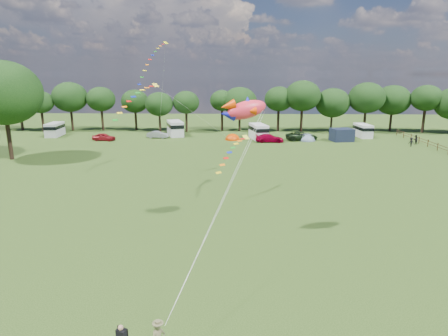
{
  "coord_description": "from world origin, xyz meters",
  "views": [
    {
      "loc": [
        0.93,
        -21.51,
        11.41
      ],
      "look_at": [
        0.0,
        8.0,
        4.0
      ],
      "focal_mm": 30.0,
      "sensor_mm": 36.0,
      "label": 1
    }
  ],
  "objects_px": {
    "car_c": "(269,138)",
    "campervan_b": "(175,128)",
    "car_d": "(302,136)",
    "car_a": "(104,137)",
    "big_tree": "(3,93)",
    "campervan_d": "(363,130)",
    "tent_orange": "(233,140)",
    "walker_b": "(411,142)",
    "fish_kite": "(243,110)",
    "camp_chair": "(122,336)",
    "tent_greyblue": "(306,140)",
    "car_b": "(158,135)",
    "walker_a": "(415,140)",
    "campervan_c": "(258,131)",
    "campervan_a": "(55,129)"
  },
  "relations": [
    {
      "from": "tent_orange",
      "to": "walker_a",
      "type": "height_order",
      "value": "walker_a"
    },
    {
      "from": "car_d",
      "to": "car_b",
      "type": "bearing_deg",
      "value": 75.29
    },
    {
      "from": "car_a",
      "to": "walker_b",
      "type": "bearing_deg",
      "value": -88.42
    },
    {
      "from": "car_d",
      "to": "walker_a",
      "type": "xyz_separation_m",
      "value": [
        18.39,
        -3.26,
        0.01
      ]
    },
    {
      "from": "camp_chair",
      "to": "walker_b",
      "type": "distance_m",
      "value": 58.01
    },
    {
      "from": "campervan_b",
      "to": "tent_orange",
      "type": "height_order",
      "value": "campervan_b"
    },
    {
      "from": "campervan_b",
      "to": "campervan_a",
      "type": "bearing_deg",
      "value": 75.0
    },
    {
      "from": "big_tree",
      "to": "car_c",
      "type": "distance_m",
      "value": 40.41
    },
    {
      "from": "big_tree",
      "to": "campervan_b",
      "type": "distance_m",
      "value": 29.69
    },
    {
      "from": "campervan_a",
      "to": "camp_chair",
      "type": "xyz_separation_m",
      "value": [
        29.61,
        -56.14,
        -0.54
      ]
    },
    {
      "from": "walker_b",
      "to": "car_b",
      "type": "bearing_deg",
      "value": -24.06
    },
    {
      "from": "tent_greyblue",
      "to": "walker_a",
      "type": "height_order",
      "value": "walker_a"
    },
    {
      "from": "tent_orange",
      "to": "car_d",
      "type": "bearing_deg",
      "value": -1.2
    },
    {
      "from": "car_a",
      "to": "car_b",
      "type": "height_order",
      "value": "car_a"
    },
    {
      "from": "car_b",
      "to": "walker_b",
      "type": "relative_size",
      "value": 2.48
    },
    {
      "from": "campervan_a",
      "to": "camp_chair",
      "type": "distance_m",
      "value": 63.47
    },
    {
      "from": "car_c",
      "to": "campervan_b",
      "type": "distance_m",
      "value": 18.66
    },
    {
      "from": "tent_orange",
      "to": "big_tree",
      "type": "bearing_deg",
      "value": -150.94
    },
    {
      "from": "campervan_b",
      "to": "fish_kite",
      "type": "distance_m",
      "value": 47.2
    },
    {
      "from": "tent_orange",
      "to": "walker_b",
      "type": "bearing_deg",
      "value": -10.79
    },
    {
      "from": "tent_orange",
      "to": "fish_kite",
      "type": "relative_size",
      "value": 0.82
    },
    {
      "from": "campervan_b",
      "to": "camp_chair",
      "type": "distance_m",
      "value": 57.85
    },
    {
      "from": "car_b",
      "to": "campervan_b",
      "type": "bearing_deg",
      "value": -38.24
    },
    {
      "from": "big_tree",
      "to": "car_a",
      "type": "xyz_separation_m",
      "value": [
        7.62,
        15.13,
        -8.34
      ]
    },
    {
      "from": "big_tree",
      "to": "campervan_d",
      "type": "bearing_deg",
      "value": 20.67
    },
    {
      "from": "car_a",
      "to": "walker_a",
      "type": "relative_size",
      "value": 2.58
    },
    {
      "from": "car_c",
      "to": "campervan_c",
      "type": "height_order",
      "value": "campervan_c"
    },
    {
      "from": "campervan_d",
      "to": "walker_b",
      "type": "relative_size",
      "value": 3.47
    },
    {
      "from": "campervan_b",
      "to": "camp_chair",
      "type": "bearing_deg",
      "value": 168.55
    },
    {
      "from": "campervan_a",
      "to": "campervan_d",
      "type": "bearing_deg",
      "value": -94.71
    },
    {
      "from": "big_tree",
      "to": "tent_greyblue",
      "type": "relative_size",
      "value": 3.75
    },
    {
      "from": "walker_b",
      "to": "car_c",
      "type": "bearing_deg",
      "value": -22.98
    },
    {
      "from": "big_tree",
      "to": "car_c",
      "type": "relative_size",
      "value": 2.84
    },
    {
      "from": "tent_orange",
      "to": "tent_greyblue",
      "type": "height_order",
      "value": "tent_greyblue"
    },
    {
      "from": "car_b",
      "to": "walker_a",
      "type": "xyz_separation_m",
      "value": [
        44.49,
        -4.89,
        0.15
      ]
    },
    {
      "from": "tent_orange",
      "to": "walker_b",
      "type": "height_order",
      "value": "walker_b"
    },
    {
      "from": "big_tree",
      "to": "car_b",
      "type": "distance_m",
      "value": 26.04
    },
    {
      "from": "car_a",
      "to": "campervan_b",
      "type": "height_order",
      "value": "campervan_b"
    },
    {
      "from": "camp_chair",
      "to": "big_tree",
      "type": "bearing_deg",
      "value": 150.4
    },
    {
      "from": "campervan_d",
      "to": "tent_greyblue",
      "type": "xyz_separation_m",
      "value": [
        -11.19,
        -4.15,
        -1.27
      ]
    },
    {
      "from": "car_b",
      "to": "walker_b",
      "type": "bearing_deg",
      "value": -94.43
    },
    {
      "from": "walker_a",
      "to": "campervan_d",
      "type": "bearing_deg",
      "value": -64.98
    },
    {
      "from": "campervan_b",
      "to": "campervan_c",
      "type": "bearing_deg",
      "value": -120.75
    },
    {
      "from": "campervan_b",
      "to": "car_c",
      "type": "bearing_deg",
      "value": -129.24
    },
    {
      "from": "car_a",
      "to": "campervan_c",
      "type": "bearing_deg",
      "value": -78.77
    },
    {
      "from": "car_d",
      "to": "car_a",
      "type": "bearing_deg",
      "value": 81.27
    },
    {
      "from": "fish_kite",
      "to": "tent_greyblue",
      "type": "bearing_deg",
      "value": 54.19
    },
    {
      "from": "tent_greyblue",
      "to": "campervan_d",
      "type": "bearing_deg",
      "value": 20.34
    },
    {
      "from": "campervan_c",
      "to": "fish_kite",
      "type": "relative_size",
      "value": 1.64
    },
    {
      "from": "tent_orange",
      "to": "tent_greyblue",
      "type": "bearing_deg",
      "value": -1.74
    }
  ]
}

